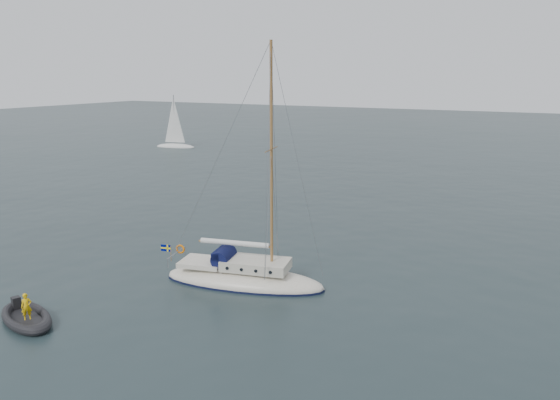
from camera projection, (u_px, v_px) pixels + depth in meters
The scene contains 5 objects.
ground at pixel (299, 283), 29.87m from camera, with size 300.00×300.00×0.00m, color black.
sailboat at pixel (244, 266), 29.50m from camera, with size 9.39×2.81×13.37m.
dinghy at pixel (248, 279), 29.83m from camera, with size 2.91×1.31×0.42m.
rib at pixel (26, 317), 25.13m from camera, with size 4.04×1.84×1.47m.
distant_yacht_a at pixel (174, 124), 83.58m from camera, with size 6.38×3.40×8.46m.
Camera 1 is at (12.20, -25.29, 11.19)m, focal length 35.00 mm.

